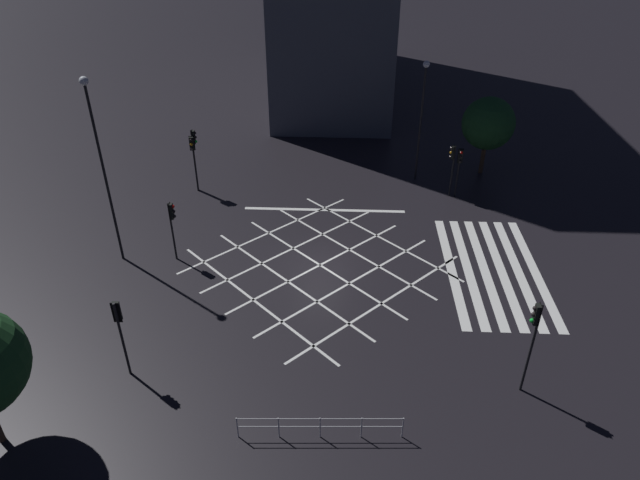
{
  "coord_description": "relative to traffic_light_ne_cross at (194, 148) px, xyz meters",
  "views": [
    {
      "loc": [
        -25.79,
        -1.19,
        17.97
      ],
      "look_at": [
        0.0,
        0.0,
        1.64
      ],
      "focal_mm": 32.0,
      "sensor_mm": 36.0,
      "label": 1
    }
  ],
  "objects": [
    {
      "name": "traffic_light_sw_cross",
      "position": [
        -17.36,
        -17.35,
        0.14
      ],
      "size": [
        0.36,
        0.39,
        4.53
      ],
      "rotation": [
        0.0,
        0.0,
        1.57
      ],
      "color": "black",
      "rests_on": "ground_plane"
    },
    {
      "name": "traffic_light_se_cross",
      "position": [
        -0.04,
        -16.89,
        -0.5
      ],
      "size": [
        0.36,
        0.39,
        3.6
      ],
      "rotation": [
        0.0,
        0.0,
        1.57
      ],
      "color": "black",
      "rests_on": "ground_plane"
    },
    {
      "name": "traffic_light_ne_cross",
      "position": [
        0.0,
        0.0,
        0.0
      ],
      "size": [
        0.36,
        0.39,
        4.32
      ],
      "rotation": [
        0.0,
        0.0,
        -1.57
      ],
      "color": "black",
      "rests_on": "ground_plane"
    },
    {
      "name": "street_lamp_west",
      "position": [
        2.37,
        -14.94,
        2.37
      ],
      "size": [
        0.44,
        0.44,
        8.29
      ],
      "color": "black",
      "rests_on": "ground_plane"
    },
    {
      "name": "street_lamp_east",
      "position": [
        -8.52,
        2.4,
        3.38
      ],
      "size": [
        0.44,
        0.44,
        10.25
      ],
      "color": "black",
      "rests_on": "ground_plane"
    },
    {
      "name": "traffic_light_nw_main",
      "position": [
        -17.1,
        -0.89,
        -0.34
      ],
      "size": [
        0.39,
        0.36,
        3.83
      ],
      "color": "black",
      "rests_on": "ground_plane"
    },
    {
      "name": "traffic_light_se_main",
      "position": [
        -0.22,
        -17.35,
        -0.61
      ],
      "size": [
        0.39,
        0.36,
        3.45
      ],
      "rotation": [
        0.0,
        0.0,
        3.14
      ],
      "color": "black",
      "rests_on": "ground_plane"
    },
    {
      "name": "road_markings",
      "position": [
        -8.29,
        -14.32,
        -3.08
      ],
      "size": [
        15.48,
        19.67,
        0.01
      ],
      "color": "silver",
      "rests_on": "ground_plane"
    },
    {
      "name": "ground_plane",
      "position": [
        -8.67,
        -8.67,
        -3.08
      ],
      "size": [
        200.0,
        200.0,
        0.0
      ],
      "primitive_type": "plane",
      "color": "black"
    },
    {
      "name": "pedestrian_railing",
      "position": [
        -20.13,
        -9.2,
        -2.41
      ],
      "size": [
        0.34,
        6.27,
        1.05
      ],
      "rotation": [
        0.0,
        0.0,
        -1.52
      ],
      "color": "#B7B7BC",
      "rests_on": "ground_plane"
    },
    {
      "name": "street_tree_far",
      "position": [
        3.68,
        -19.78,
        0.62
      ],
      "size": [
        3.65,
        3.65,
        5.54
      ],
      "color": "#473323",
      "rests_on": "ground_plane"
    },
    {
      "name": "traffic_light_median_north",
      "position": [
        -8.41,
        -0.71,
        -0.54
      ],
      "size": [
        0.36,
        0.39,
        3.55
      ],
      "rotation": [
        0.0,
        0.0,
        -1.57
      ],
      "color": "black",
      "rests_on": "ground_plane"
    },
    {
      "name": "traffic_light_ne_main",
      "position": [
        -0.23,
        0.06,
        -0.23
      ],
      "size": [
        0.39,
        0.36,
        3.99
      ],
      "rotation": [
        0.0,
        0.0,
        3.14
      ],
      "color": "black",
      "rests_on": "ground_plane"
    }
  ]
}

